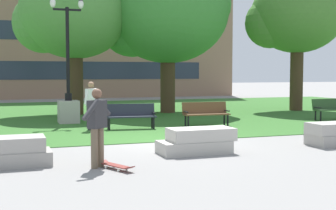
# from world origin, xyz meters

# --- Properties ---
(ground_plane) EXTENTS (140.00, 140.00, 0.00)m
(ground_plane) POSITION_xyz_m (0.00, 0.00, 0.00)
(ground_plane) COLOR gray
(grass_lawn) EXTENTS (40.00, 20.00, 0.02)m
(grass_lawn) POSITION_xyz_m (0.00, 10.00, 0.01)
(grass_lawn) COLOR #336628
(grass_lawn) RESTS_ON ground
(concrete_block_center) EXTENTS (1.80, 0.90, 0.64)m
(concrete_block_center) POSITION_xyz_m (-4.44, -2.18, 0.31)
(concrete_block_center) COLOR #9E9991
(concrete_block_center) RESTS_ON ground
(concrete_block_left) EXTENTS (1.92, 0.90, 0.64)m
(concrete_block_left) POSITION_xyz_m (0.13, -2.06, 0.31)
(concrete_block_left) COLOR #B2ADA3
(concrete_block_left) RESTS_ON ground
(person_skateboarder) EXTENTS (0.85, 1.14, 1.71)m
(person_skateboarder) POSITION_xyz_m (-2.61, -3.01, 0.97)
(person_skateboarder) COLOR brown
(person_skateboarder) RESTS_ON ground
(skateboard) EXTENTS (0.60, 1.01, 0.14)m
(skateboard) POSITION_xyz_m (-2.28, -3.34, 0.09)
(skateboard) COLOR maroon
(skateboard) RESTS_ON ground
(park_bench_near_left) EXTENTS (1.85, 0.73, 0.90)m
(park_bench_near_left) POSITION_xyz_m (-0.17, 3.36, 0.54)
(park_bench_near_left) COLOR #1E232D
(park_bench_near_left) RESTS_ON grass_lawn
(park_bench_near_right) EXTENTS (1.82, 0.61, 0.90)m
(park_bench_near_right) POSITION_xyz_m (2.78, 3.34, 0.54)
(park_bench_near_right) COLOR brown
(park_bench_near_right) RESTS_ON grass_lawn
(park_bench_far_right) EXTENTS (1.83, 0.66, 0.90)m
(park_bench_far_right) POSITION_xyz_m (8.79, 3.59, 0.54)
(park_bench_far_right) COLOR #284723
(park_bench_far_right) RESTS_ON grass_lawn
(lamp_post_left) EXTENTS (1.32, 0.80, 5.02)m
(lamp_post_left) POSITION_xyz_m (-2.03, 6.08, 1.04)
(lamp_post_left) COLOR #ADA89E
(lamp_post_left) RESTS_ON grass_lawn
(tree_near_right) EXTENTS (5.51, 5.25, 7.15)m
(tree_near_right) POSITION_xyz_m (-1.23, 9.89, 4.86)
(tree_near_right) COLOR #42301E
(tree_near_right) RESTS_ON grass_lawn
(tree_near_left) EXTENTS (6.42, 6.12, 7.69)m
(tree_near_left) POSITION_xyz_m (3.30, 9.40, 5.03)
(tree_near_left) COLOR #42301E
(tree_near_left) RESTS_ON grass_lawn
(tree_far_right) EXTENTS (5.16, 4.91, 7.24)m
(tree_far_right) POSITION_xyz_m (10.28, 8.40, 5.08)
(tree_far_right) COLOR #42301E
(tree_far_right) RESTS_ON grass_lawn
(person_bystander_near_lawn) EXTENTS (0.61, 0.45, 1.71)m
(person_bystander_near_lawn) POSITION_xyz_m (-1.57, 3.50, 0.98)
(person_bystander_near_lawn) COLOR #28282D
(person_bystander_near_lawn) RESTS_ON grass_lawn
(building_facade_distant) EXTENTS (25.55, 1.03, 13.23)m
(building_facade_distant) POSITION_xyz_m (1.79, 24.50, 6.60)
(building_facade_distant) COLOR #8E6B56
(building_facade_distant) RESTS_ON ground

